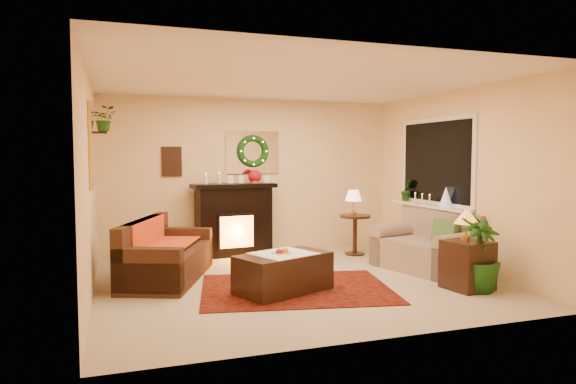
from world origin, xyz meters
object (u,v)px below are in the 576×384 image
object	(u,v)px
sofa	(168,247)
end_table_square	(467,267)
fireplace	(234,222)
coffee_table	(283,275)
loveseat	(425,241)
side_table_round	(355,235)

from	to	relation	value
sofa	end_table_square	xyz separation A→B (m)	(3.44, -1.70, -0.16)
fireplace	coffee_table	bearing A→B (deg)	-94.67
fireplace	end_table_square	distance (m)	3.79
loveseat	end_table_square	world-z (taller)	loveseat
coffee_table	side_table_round	bearing A→B (deg)	22.49
loveseat	fireplace	bearing A→B (deg)	125.57
sofa	side_table_round	distance (m)	3.20
end_table_square	side_table_round	bearing A→B (deg)	97.63
fireplace	side_table_round	xyz separation A→B (m)	(1.91, -0.60, -0.23)
side_table_round	end_table_square	size ratio (longest dim) A/B	1.10
loveseat	end_table_square	xyz separation A→B (m)	(-0.10, -1.06, -0.15)
side_table_round	coffee_table	size ratio (longest dim) A/B	0.60
end_table_square	coffee_table	distance (m)	2.27
loveseat	side_table_round	xyz separation A→B (m)	(-0.43, 1.39, -0.09)
coffee_table	end_table_square	bearing A→B (deg)	-37.40
fireplace	side_table_round	size ratio (longest dim) A/B	1.84
fireplace	side_table_round	bearing A→B (deg)	-23.17
sofa	side_table_round	world-z (taller)	sofa
sofa	loveseat	size ratio (longest dim) A/B	1.29
loveseat	side_table_round	world-z (taller)	loveseat
loveseat	end_table_square	size ratio (longest dim) A/B	2.40
fireplace	loveseat	xyz separation A→B (m)	(2.34, -1.99, -0.13)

